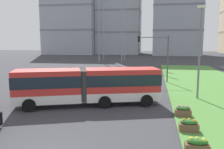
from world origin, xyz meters
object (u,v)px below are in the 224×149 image
(articulated_bus, at_px, (88,85))
(flower_planter_1, at_px, (189,125))
(flower_planter_0, at_px, (197,145))
(traffic_light_far_right, at_px, (157,50))
(flower_planter_2, at_px, (183,111))
(apartment_tower_west, at_px, (72,9))
(streetlight_median, at_px, (200,49))
(car_maroon_sedan, at_px, (76,74))

(articulated_bus, height_order, flower_planter_1, articulated_bus)
(flower_planter_0, distance_m, traffic_light_far_right, 20.41)
(flower_planter_0, height_order, traffic_light_far_right, traffic_light_far_right)
(flower_planter_2, distance_m, apartment_tower_west, 91.72)
(traffic_light_far_right, distance_m, streetlight_median, 9.39)
(traffic_light_far_right, bearing_deg, articulated_bus, -114.54)
(flower_planter_2, bearing_deg, streetlight_median, 71.47)
(flower_planter_1, relative_size, traffic_light_far_right, 0.18)
(flower_planter_1, height_order, apartment_tower_west, apartment_tower_west)
(car_maroon_sedan, bearing_deg, flower_planter_2, -48.95)
(streetlight_median, height_order, apartment_tower_west, apartment_tower_west)
(traffic_light_far_right, xyz_separation_m, apartment_tower_west, (-35.00, 67.63, 14.93))
(flower_planter_1, bearing_deg, car_maroon_sedan, 126.01)
(streetlight_median, distance_m, apartment_tower_west, 86.72)
(flower_planter_1, xyz_separation_m, streetlight_median, (1.90, 8.58, 4.19))
(car_maroon_sedan, xyz_separation_m, flower_planter_1, (12.76, -17.57, -0.33))
(apartment_tower_west, bearing_deg, car_maroon_sedan, -70.40)
(car_maroon_sedan, relative_size, flower_planter_0, 4.15)
(articulated_bus, distance_m, streetlight_median, 10.43)
(flower_planter_0, bearing_deg, traffic_light_far_right, 94.93)
(articulated_bus, bearing_deg, flower_planter_2, -14.75)
(flower_planter_2, height_order, streetlight_median, streetlight_median)
(streetlight_median, bearing_deg, apartment_tower_west, 116.85)
(streetlight_median, bearing_deg, traffic_light_far_right, 112.74)
(traffic_light_far_right, bearing_deg, streetlight_median, -67.26)
(streetlight_median, bearing_deg, articulated_bus, -158.12)
(flower_planter_2, distance_m, traffic_light_far_right, 14.89)
(traffic_light_far_right, bearing_deg, flower_planter_1, -84.28)
(flower_planter_0, bearing_deg, apartment_tower_west, 112.74)
(flower_planter_1, xyz_separation_m, flower_planter_2, (0.00, 2.91, 0.00))
(articulated_bus, bearing_deg, flower_planter_1, -33.32)
(streetlight_median, relative_size, apartment_tower_west, 0.22)
(flower_planter_0, relative_size, traffic_light_far_right, 0.18)
(articulated_bus, height_order, car_maroon_sedan, articulated_bus)
(articulated_bus, bearing_deg, flower_planter_0, -45.93)
(traffic_light_far_right, xyz_separation_m, streetlight_median, (3.63, -8.65, 0.49))
(flower_planter_2, height_order, traffic_light_far_right, traffic_light_far_right)
(car_maroon_sedan, bearing_deg, streetlight_median, -31.50)
(car_maroon_sedan, height_order, flower_planter_0, car_maroon_sedan)
(flower_planter_2, xyz_separation_m, traffic_light_far_right, (-1.73, 14.32, 3.71))
(flower_planter_0, xyz_separation_m, flower_planter_1, (0.00, 2.77, 0.00))
(flower_planter_2, bearing_deg, apartment_tower_west, 114.14)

